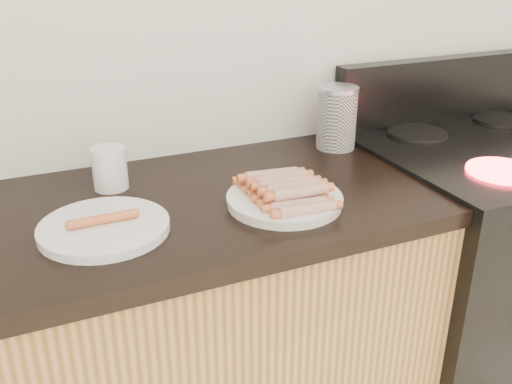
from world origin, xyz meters
name	(u,v)px	position (x,y,z in m)	size (l,w,h in m)	color
wall_back	(205,4)	(0.00, 2.00, 1.30)	(4.00, 0.04, 2.60)	silver
stove	(477,278)	(0.78, 1.68, 0.46)	(0.76, 0.65, 0.91)	black
stove_panel	(440,89)	(0.78, 1.96, 1.01)	(0.76, 0.06, 0.20)	black
burner_near_left	(503,171)	(0.61, 1.51, 0.92)	(0.18, 0.18, 0.01)	#FF1E2D
burner_far_left	(417,133)	(0.61, 1.84, 0.92)	(0.18, 0.18, 0.01)	black
burner_far_right	(502,120)	(0.95, 1.84, 0.92)	(0.18, 0.18, 0.01)	black
main_plate	(284,201)	(0.03, 1.58, 0.91)	(0.26, 0.26, 0.02)	white
side_plate	(104,228)	(-0.37, 1.61, 0.91)	(0.27, 0.27, 0.02)	white
hotdog_pile	(285,189)	(0.03, 1.58, 0.94)	(0.13, 0.24, 0.05)	#9B3020
plain_sausages	(103,219)	(-0.37, 1.61, 0.93)	(0.13, 0.02, 0.02)	#AE6E45
canister	(337,118)	(0.34, 1.87, 0.99)	(0.12, 0.12, 0.18)	white
mug	(110,168)	(-0.31, 1.84, 0.95)	(0.08, 0.08, 0.10)	white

